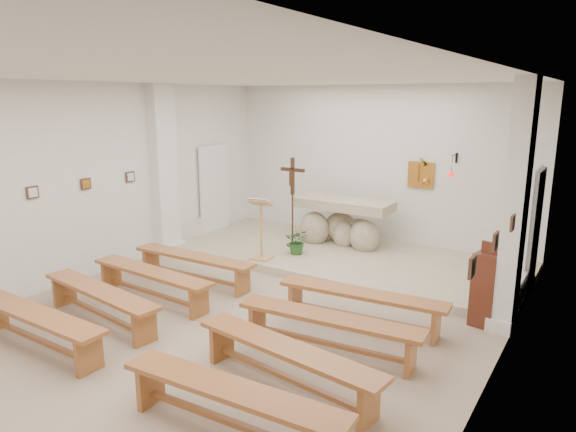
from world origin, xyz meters
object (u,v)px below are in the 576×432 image
Objects in this scene: bench_left_second at (152,278)px; bench_right_third at (287,357)px; bench_left_front at (194,262)px; bench_left_third at (100,297)px; bench_right_front at (361,300)px; altar at (342,225)px; bench_right_second at (329,325)px; lectern at (261,229)px; donation_pedestal at (486,289)px; bench_left_fourth at (36,322)px; bench_right_fourth at (231,399)px; crucifix_stand at (292,196)px.

bench_left_second is 3.38m from bench_right_third.
bench_left_front is 0.99× the size of bench_left_third.
altar is at bearing 116.12° from bench_right_front.
bench_right_second is at bearing -95.06° from bench_right_front.
bench_right_front is at bearing 19.53° from bench_left_second.
donation_pedestal is (4.25, -0.41, -0.21)m from lectern.
bench_left_second is at bearing -113.59° from lectern.
bench_left_second is at bearing 90.27° from bench_left_fourth.
lectern is 0.50× the size of bench_right_front.
bench_right_third and bench_left_fourth have the same top height.
bench_right_second is at bearing 2.64° from bench_left_second.
bench_right_fourth is (3.24, -0.98, 0.00)m from bench_left_third.
bench_right_front is at bearing -41.05° from crucifix_stand.
altar is 0.84× the size of bench_left_front.
altar is at bearing 109.51° from bench_right_second.
bench_left_front is 0.99× the size of bench_right_third.
bench_left_front is (-0.48, -2.50, -0.85)m from crucifix_stand.
bench_right_front is (-1.48, -0.98, -0.16)m from donation_pedestal.
bench_left_second is at bearing 145.41° from bench_right_fourth.
lectern is at bearing 88.74° from bench_left_third.
donation_pedestal is 0.51× the size of bench_left_second.
lectern is 2.45m from bench_left_second.
bench_right_second is at bearing -65.33° from altar.
bench_left_fourth is (-3.24, -2.95, 0.00)m from bench_right_front.
crucifix_stand reaches higher than bench_left_third.
altar is 0.84× the size of bench_right_fourth.
lectern reaches higher than bench_left_third.
bench_right_front is at bearing 42.59° from bench_left_fourth.
altar is 0.83× the size of bench_left_third.
altar is 4.62m from bench_right_second.
bench_right_front and bench_right_fourth have the same top height.
bench_right_fourth is at bearing -95.06° from bench_right_front.
bench_right_third and bench_right_fourth have the same top height.
bench_left_second is (-0.48, -3.48, -0.85)m from crucifix_stand.
bench_right_front is 1.96m from bench_right_third.
donation_pedestal is 4.20m from bench_right_fourth.
bench_left_fourth is at bearing -93.90° from crucifix_stand.
bench_right_fourth is at bearing -95.36° from bench_right_second.
bench_left_front is at bearing 134.35° from bench_right_fourth.
bench_right_second is (-0.00, -0.98, 0.00)m from bench_right_front.
donation_pedestal is at bearing 10.16° from bench_left_front.
crucifix_stand is 5.53m from bench_left_fourth.
donation_pedestal is at bearing 47.60° from bench_right_second.
altar reaches higher than bench_left_front.
bench_left_second is at bearing -96.71° from crucifix_stand.
crucifix_stand reaches higher than bench_right_fourth.
bench_right_second is at bearing 31.53° from bench_left_fourth.
bench_right_front is 1.00× the size of bench_right_second.
donation_pedestal is at bearing 38.59° from bench_left_third.
bench_left_fourth is at bearing -156.31° from bench_right_third.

